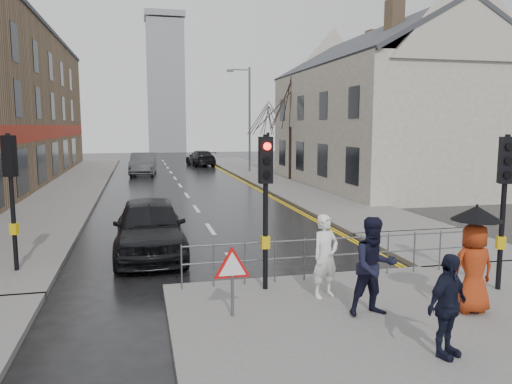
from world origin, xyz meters
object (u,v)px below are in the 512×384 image
pedestrian_d (447,306)px  car_parked (150,227)px  pedestrian_a (325,256)px  car_mid (143,164)px  pedestrian_b (374,266)px  pedestrian_with_umbrella (474,255)px

pedestrian_d → car_parked: size_ratio=0.34×
pedestrian_a → car_parked: pedestrian_a is taller
pedestrian_d → car_mid: 32.41m
pedestrian_a → pedestrian_b: (0.53, -1.16, 0.07)m
pedestrian_with_umbrella → pedestrian_d: (-1.60, -1.54, -0.30)m
pedestrian_with_umbrella → pedestrian_d: size_ratio=1.27×
pedestrian_d → car_parked: (-4.34, 7.88, -0.13)m
pedestrian_d → car_mid: bearing=72.8°
pedestrian_b → car_mid: pedestrian_b is taller
pedestrian_d → car_mid: (-4.29, 32.13, -0.13)m
pedestrian_a → car_parked: bearing=105.4°
pedestrian_a → pedestrian_b: 1.28m
pedestrian_a → pedestrian_d: bearing=-94.7°
pedestrian_a → pedestrian_b: size_ratio=0.93×
car_mid → pedestrian_b: bearing=-77.9°
pedestrian_a → car_mid: (-3.45, 29.11, -0.18)m
car_mid → pedestrian_d: bearing=-77.8°
car_parked → pedestrian_d: bearing=-60.9°
pedestrian_with_umbrella → car_parked: (-5.94, 6.34, -0.44)m
pedestrian_b → car_parked: (-4.03, 6.03, -0.25)m
pedestrian_b → car_parked: bearing=122.4°
pedestrian_a → car_mid: 29.31m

